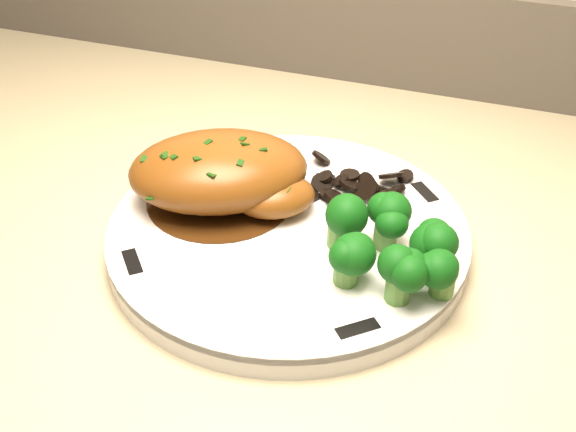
% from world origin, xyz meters
% --- Properties ---
extents(plate, '(0.35, 0.35, 0.02)m').
position_xyz_m(plate, '(0.13, 1.65, 0.87)').
color(plate, silver).
rests_on(plate, counter).
extents(rim_accent_0, '(0.03, 0.03, 0.00)m').
position_xyz_m(rim_accent_0, '(0.22, 1.74, 0.88)').
color(rim_accent_0, black).
rests_on(rim_accent_0, plate).
extents(rim_accent_1, '(0.03, 0.03, 0.00)m').
position_xyz_m(rim_accent_1, '(0.04, 1.75, 0.88)').
color(rim_accent_1, black).
rests_on(rim_accent_1, plate).
extents(rim_accent_2, '(0.03, 0.03, 0.00)m').
position_xyz_m(rim_accent_2, '(0.03, 1.57, 0.88)').
color(rim_accent_2, black).
rests_on(rim_accent_2, plate).
extents(rim_accent_3, '(0.03, 0.03, 0.00)m').
position_xyz_m(rim_accent_3, '(0.21, 1.56, 0.88)').
color(rim_accent_3, black).
rests_on(rim_accent_3, plate).
extents(gravy_pool, '(0.13, 0.13, 0.00)m').
position_xyz_m(gravy_pool, '(0.06, 1.67, 0.88)').
color(gravy_pool, '#371C0A').
rests_on(gravy_pool, plate).
extents(chicken_breast, '(0.18, 0.16, 0.06)m').
position_xyz_m(chicken_breast, '(0.06, 1.67, 0.91)').
color(chicken_breast, brown).
rests_on(chicken_breast, plate).
extents(mushroom_pile, '(0.09, 0.06, 0.02)m').
position_xyz_m(mushroom_pile, '(0.16, 1.72, 0.89)').
color(mushroom_pile, black).
rests_on(mushroom_pile, plate).
extents(broccoli_florets, '(0.12, 0.09, 0.04)m').
position_xyz_m(broccoli_florets, '(0.22, 1.62, 0.91)').
color(broccoli_florets, '#5A903D').
rests_on(broccoli_florets, plate).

